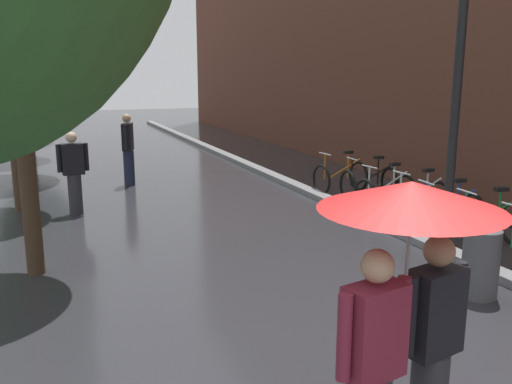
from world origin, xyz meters
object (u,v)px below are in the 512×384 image
parked_bicycle_1 (487,225)px  couple_under_umbrella (407,281)px  pedestrian_walking_midground (128,149)px  street_tree_4 (15,29)px  street_tree_5 (23,51)px  street_lamp_post (456,95)px  parked_bicycle_3 (418,200)px  street_tree_3 (12,22)px  parked_bicycle_4 (385,193)px  parked_bicycle_5 (369,183)px  litter_bin (481,263)px  pedestrian_walking_far (74,173)px  street_tree_2 (2,12)px  parked_bicycle_6 (340,177)px  parked_bicycle_2 (447,213)px

parked_bicycle_1 → couple_under_umbrella: 5.65m
couple_under_umbrella → pedestrian_walking_midground: couple_under_umbrella is taller
street_tree_4 → pedestrian_walking_midground: 6.95m
street_tree_5 → street_lamp_post: size_ratio=1.27×
parked_bicycle_3 → street_tree_3: bearing=133.1°
street_tree_5 → parked_bicycle_4: 16.30m
parked_bicycle_3 → street_lamp_post: 3.52m
parked_bicycle_3 → parked_bicycle_5: 1.69m
couple_under_umbrella → litter_bin: bearing=37.8°
street_tree_4 → pedestrian_walking_midground: bearing=-66.9°
street_tree_3 → couple_under_umbrella: (2.59, -12.69, -2.56)m
pedestrian_walking_far → street_tree_3: bearing=102.2°
street_lamp_post → pedestrian_walking_midground: street_lamp_post is taller
street_tree_2 → parked_bicycle_1: size_ratio=4.81×
litter_bin → pedestrian_walking_midground: (-2.94, 8.45, 0.47)m
parked_bicycle_6 → couple_under_umbrella: 9.00m
street_tree_2 → parked_bicycle_2: size_ratio=4.78×
street_tree_2 → parked_bicycle_6: 7.67m
street_tree_2 → parked_bicycle_3: street_tree_2 is taller
street_tree_3 → pedestrian_walking_far: street_tree_3 is taller
litter_bin → parked_bicycle_2: bearing=57.9°
street_lamp_post → parked_bicycle_5: bearing=70.0°
street_tree_3 → litter_bin: bearing=-63.2°
street_tree_2 → street_tree_4: (-0.00, 7.39, 0.21)m
street_tree_4 → parked_bicycle_6: bearing=-50.9°
parked_bicycle_1 → pedestrian_walking_midground: size_ratio=0.65×
parked_bicycle_1 → pedestrian_walking_midground: bearing=122.5°
street_tree_5 → street_tree_3: bearing=-90.2°
parked_bicycle_2 → parked_bicycle_5: bearing=85.8°
litter_bin → pedestrian_walking_midground: 8.96m
parked_bicycle_5 → parked_bicycle_6: size_ratio=0.98×
street_tree_4 → parked_bicycle_5: bearing=-53.0°
street_tree_2 → street_tree_3: 3.80m
street_tree_2 → couple_under_umbrella: street_tree_2 is taller
street_lamp_post → litter_bin: (-0.09, -0.75, -2.00)m
street_tree_5 → parked_bicycle_2: size_ratio=4.59×
street_tree_4 → parked_bicycle_5: (6.98, -9.26, -3.64)m
street_tree_4 → litter_bin: bearing=-69.2°
street_tree_3 → pedestrian_walking_midground: 4.42m
parked_bicycle_5 → couple_under_umbrella: size_ratio=0.55×
street_lamp_post → litter_bin: size_ratio=4.86×
street_tree_3 → street_tree_2: bearing=-90.7°
parked_bicycle_2 → litter_bin: size_ratio=1.35×
street_tree_4 → street_tree_5: size_ratio=1.10×
parked_bicycle_4 → street_lamp_post: 4.05m
pedestrian_walking_far → parked_bicycle_1: bearing=-37.9°
parked_bicycle_3 → street_tree_2: bearing=152.8°
parked_bicycle_5 → street_lamp_post: size_ratio=0.27×
street_tree_4 → couple_under_umbrella: (2.64, -16.28, -2.63)m
parked_bicycle_4 → pedestrian_walking_midground: bearing=134.2°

